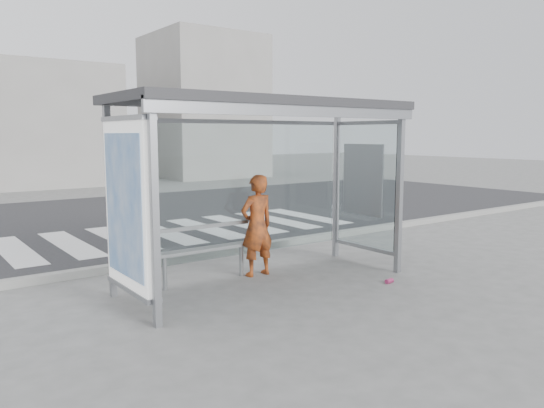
{
  "coord_description": "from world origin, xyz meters",
  "views": [
    {
      "loc": [
        -4.33,
        -6.03,
        2.13
      ],
      "look_at": [
        0.24,
        0.2,
        1.12
      ],
      "focal_mm": 35.0,
      "sensor_mm": 36.0,
      "label": 1
    }
  ],
  "objects_px": {
    "bench": "(204,249)",
    "soda_can": "(389,281)",
    "bus_shelter": "(242,146)",
    "person": "(257,225)"
  },
  "relations": [
    {
      "from": "bench",
      "to": "soda_can",
      "type": "distance_m",
      "value": 2.71
    },
    {
      "from": "bus_shelter",
      "to": "soda_can",
      "type": "bearing_deg",
      "value": -31.56
    },
    {
      "from": "bench",
      "to": "person",
      "type": "bearing_deg",
      "value": -8.92
    },
    {
      "from": "bus_shelter",
      "to": "person",
      "type": "bearing_deg",
      "value": 37.25
    },
    {
      "from": "person",
      "to": "bench",
      "type": "distance_m",
      "value": 0.89
    },
    {
      "from": "bus_shelter",
      "to": "person",
      "type": "height_order",
      "value": "bus_shelter"
    },
    {
      "from": "soda_can",
      "to": "bus_shelter",
      "type": "bearing_deg",
      "value": 148.44
    },
    {
      "from": "person",
      "to": "bench",
      "type": "height_order",
      "value": "person"
    },
    {
      "from": "person",
      "to": "soda_can",
      "type": "bearing_deg",
      "value": 129.28
    },
    {
      "from": "bench",
      "to": "soda_can",
      "type": "xyz_separation_m",
      "value": [
        2.12,
        -1.63,
        -0.46
      ]
    }
  ]
}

